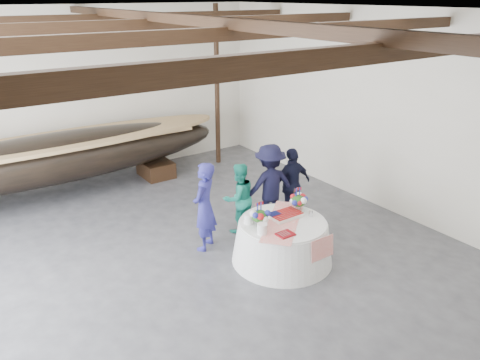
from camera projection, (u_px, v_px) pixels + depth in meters
floor at (201, 274)px, 8.50m from camera, size 10.00×12.00×0.01m
wall_back at (83, 96)px, 12.24m from camera, size 10.00×0.02×4.50m
wall_right at (394, 115)px, 10.31m from camera, size 0.02×12.00×4.50m
ceiling at (192, 11)px, 6.83m from camera, size 10.00×12.00×0.01m
pavilion_structure at (168, 42)px, 7.65m from camera, size 9.80×11.76×4.50m
longboat_display at (54, 158)px, 11.27m from camera, size 8.74×1.75×1.64m
banquet_table at (282, 241)px, 8.80m from camera, size 1.91×1.91×0.82m
tabletop_items at (279, 212)px, 8.68m from camera, size 1.69×1.57×0.40m
guest_woman_blue at (204, 207)px, 9.07m from camera, size 0.78×0.74×1.80m
guest_woman_teal at (239, 198)px, 9.79m from camera, size 0.74×0.58×1.52m
guest_man_left at (270, 186)px, 10.01m from camera, size 1.29×0.89×1.83m
guest_man_right at (292, 184)px, 10.30m from camera, size 0.98×0.43×1.66m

